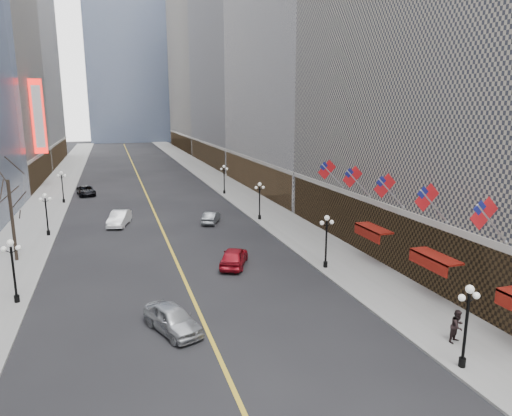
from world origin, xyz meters
TOP-DOWN VIEW (x-y plane):
  - sidewalk_east at (14.00, 70.00)m, footprint 6.00×230.00m
  - sidewalk_west at (-14.00, 70.00)m, footprint 6.00×230.00m
  - lane_line at (0.00, 80.00)m, footprint 0.25×200.00m
  - bldg_east_c at (29.88, 106.00)m, footprint 26.60×40.60m
  - bldg_east_d at (29.90, 149.00)m, footprint 26.60×46.60m
  - streetlamp_east_0 at (11.80, 14.00)m, footprint 1.26×0.44m
  - streetlamp_east_1 at (11.80, 30.00)m, footprint 1.26×0.44m
  - streetlamp_east_2 at (11.80, 48.00)m, footprint 1.26×0.44m
  - streetlamp_east_3 at (11.80, 66.00)m, footprint 1.26×0.44m
  - streetlamp_west_1 at (-11.80, 30.00)m, footprint 1.26×0.44m
  - streetlamp_west_2 at (-11.80, 48.00)m, footprint 1.26×0.44m
  - streetlamp_west_3 at (-11.80, 66.00)m, footprint 1.26×0.44m
  - flag_1 at (15.31, 17.00)m, footprint 2.87×0.12m
  - flag_2 at (15.31, 22.00)m, footprint 2.87×0.12m
  - flag_3 at (15.31, 27.00)m, footprint 2.87×0.12m
  - flag_4 at (15.31, 32.00)m, footprint 2.87×0.12m
  - flag_5 at (15.31, 37.00)m, footprint 2.87×0.12m
  - awning_b at (16.11, 22.00)m, footprint 1.40×4.00m
  - awning_c at (16.11, 30.00)m, footprint 1.40×4.00m
  - theatre_marquee at (-15.88, 80.00)m, footprint 2.00×0.55m
  - tree_west_far at (-13.50, 40.00)m, footprint 3.60×3.60m
  - car_nb_near at (-2.00, 22.75)m, footprint 3.61×5.20m
  - car_nb_mid at (-4.50, 50.57)m, footprint 3.06×5.42m
  - car_nb_far at (-9.00, 71.71)m, footprint 3.25×5.57m
  - car_sb_mid at (4.59, 33.02)m, footprint 3.80×5.29m
  - car_sb_far at (5.90, 48.47)m, footprint 3.07×4.48m
  - ped_east_walk at (13.36, 16.23)m, footprint 1.07×0.81m

SIDE VIEW (x-z plane):
  - lane_line at x=0.00m, z-range 0.00..0.02m
  - sidewalk_east at x=14.00m, z-range 0.00..0.15m
  - sidewalk_west at x=-14.00m, z-range 0.00..0.15m
  - car_sb_far at x=5.90m, z-range 0.00..1.40m
  - car_nb_far at x=-9.00m, z-range 0.00..1.46m
  - car_nb_near at x=-2.00m, z-range 0.00..1.64m
  - car_sb_mid at x=4.59m, z-range 0.00..1.67m
  - car_nb_mid at x=-4.50m, z-range 0.00..1.69m
  - ped_east_walk at x=13.36m, z-range 0.15..2.10m
  - streetlamp_east_0 at x=11.80m, z-range 0.64..5.16m
  - streetlamp_east_1 at x=11.80m, z-range 0.64..5.16m
  - streetlamp_east_2 at x=11.80m, z-range 0.64..5.16m
  - streetlamp_east_3 at x=11.80m, z-range 0.64..5.16m
  - streetlamp_west_1 at x=-11.80m, z-range 0.64..5.16m
  - streetlamp_west_2 at x=-11.80m, z-range 0.64..5.16m
  - streetlamp_west_3 at x=-11.80m, z-range 0.64..5.16m
  - awning_b at x=16.11m, z-range 2.62..3.54m
  - awning_c at x=16.11m, z-range 2.62..3.54m
  - tree_west_far at x=-13.50m, z-range 2.28..10.20m
  - flag_1 at x=15.31m, z-range 5.85..8.72m
  - flag_2 at x=15.31m, z-range 5.85..8.72m
  - flag_3 at x=15.31m, z-range 5.85..8.72m
  - flag_4 at x=15.31m, z-range 5.85..8.72m
  - flag_5 at x=15.31m, z-range 5.85..8.72m
  - theatre_marquee at x=-15.88m, z-range 6.00..18.00m
  - bldg_east_c at x=29.88m, z-range -0.22..48.58m
  - bldg_east_d at x=29.90m, z-range -0.23..62.57m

